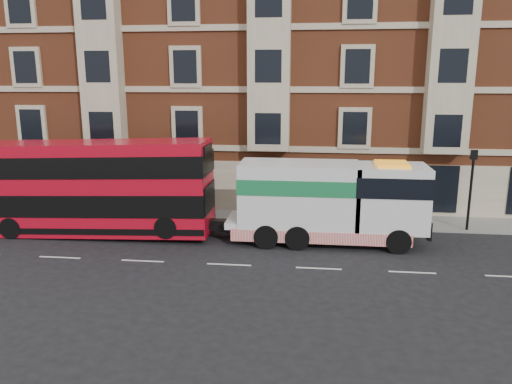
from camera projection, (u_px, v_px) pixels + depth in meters
The scene contains 8 objects.
ground at pixel (229, 265), 22.36m from camera, with size 120.00×120.00×0.00m, color black.
sidewalk at pixel (250, 217), 29.60m from camera, with size 90.00×3.00×0.15m, color slate.
victorian_terrace at pixel (270, 50), 34.55m from camera, with size 45.00×12.00×20.40m.
lamp_post_west at pixel (143, 176), 28.42m from camera, with size 0.35×0.15×4.35m.
lamp_post_east at pixel (471, 184), 26.42m from camera, with size 0.35×0.15×4.35m.
double_decker_bus at pixel (95, 186), 26.14m from camera, with size 12.24×2.81×4.96m.
tow_truck at pixel (326, 201), 24.90m from camera, with size 9.80×2.90×4.08m.
pedestrian at pixel (102, 195), 30.83m from camera, with size 0.67×0.44×1.85m, color #17262E.
Camera 1 is at (3.62, -20.77, 8.21)m, focal length 35.00 mm.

